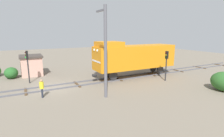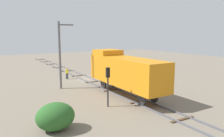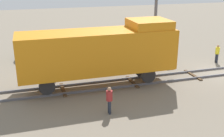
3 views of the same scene
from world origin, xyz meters
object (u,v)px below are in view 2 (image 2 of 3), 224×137
(traffic_signal_mid, at_px, (108,79))
(locomotive, at_px, (125,70))
(catenary_mast, at_px, (60,54))
(relay_hut, at_px, (122,65))
(worker_near_track, at_px, (67,72))
(traffic_signal_near, at_px, (98,59))
(worker_by_signal, at_px, (157,83))

(traffic_signal_mid, bearing_deg, locomotive, -145.56)
(locomotive, bearing_deg, catenary_mast, -52.87)
(locomotive, xyz_separation_m, catenary_mast, (4.94, -6.52, 1.53))
(traffic_signal_mid, distance_m, relay_hut, 18.02)
(traffic_signal_mid, distance_m, worker_near_track, 14.16)
(traffic_signal_near, height_order, relay_hut, traffic_signal_near)
(worker_near_track, relative_size, worker_by_signal, 1.00)
(traffic_signal_near, relative_size, worker_by_signal, 2.23)
(traffic_signal_near, relative_size, worker_near_track, 2.23)
(traffic_signal_near, relative_size, traffic_signal_mid, 1.04)
(locomotive, distance_m, catenary_mast, 8.32)
(locomotive, relative_size, catenary_mast, 1.43)
(worker_near_track, distance_m, catenary_mast, 6.65)
(worker_near_track, bearing_deg, traffic_signal_mid, -91.71)
(relay_hut, bearing_deg, worker_near_track, 1.53)
(traffic_signal_mid, xyz_separation_m, worker_near_track, (-1.00, -14.04, -1.55))
(traffic_signal_near, xyz_separation_m, worker_by_signal, (-1.00, 13.10, -1.65))
(catenary_mast, bearing_deg, worker_by_signal, 142.13)
(traffic_signal_mid, bearing_deg, worker_by_signal, -167.05)
(worker_by_signal, relative_size, relay_hut, 0.49)
(worker_by_signal, xyz_separation_m, catenary_mast, (9.14, -7.11, 3.31))
(locomotive, relative_size, worker_near_track, 6.82)
(traffic_signal_near, relative_size, catenary_mast, 0.47)
(worker_near_track, bearing_deg, relay_hut, 3.89)
(relay_hut, bearing_deg, worker_by_signal, 75.27)
(traffic_signal_mid, bearing_deg, traffic_signal_near, -113.96)
(traffic_signal_mid, xyz_separation_m, worker_by_signal, (-7.60, -1.75, -1.55))
(traffic_signal_mid, height_order, worker_by_signal, traffic_signal_mid)
(traffic_signal_near, bearing_deg, locomotive, 75.66)
(traffic_signal_near, bearing_deg, catenary_mast, 36.38)
(worker_by_signal, bearing_deg, traffic_signal_mid, -26.08)
(traffic_signal_near, distance_m, traffic_signal_mid, 16.25)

